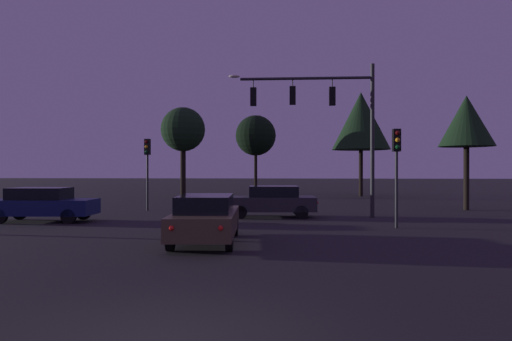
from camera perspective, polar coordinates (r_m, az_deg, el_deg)
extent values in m
plane|color=black|center=(30.23, 0.46, -4.28)|extent=(168.00, 168.00, 0.00)
cylinder|color=#232326|center=(22.46, 14.61, 3.70)|extent=(0.20, 0.20, 7.46)
cylinder|color=#232326|center=(22.48, 6.36, 11.59)|extent=(6.44, 0.15, 0.14)
ellipsoid|color=#F4EACC|center=(22.62, -2.78, 11.90)|extent=(0.56, 0.28, 0.16)
cylinder|color=#232326|center=(22.53, 9.69, 10.99)|extent=(0.05, 0.05, 0.44)
cube|color=black|center=(22.42, 9.69, 9.31)|extent=(0.30, 0.24, 0.90)
sphere|color=red|center=(22.60, 9.66, 9.96)|extent=(0.18, 0.18, 0.18)
sphere|color=#56380C|center=(22.56, 9.66, 9.26)|extent=(0.18, 0.18, 0.18)
sphere|color=#0C4219|center=(22.51, 9.65, 8.55)|extent=(0.18, 0.18, 0.18)
cylinder|color=#232326|center=(22.42, 4.68, 11.12)|extent=(0.05, 0.05, 0.38)
cube|color=black|center=(22.31, 4.68, 9.50)|extent=(0.30, 0.24, 0.90)
sphere|color=red|center=(22.49, 4.68, 10.15)|extent=(0.18, 0.18, 0.18)
sphere|color=#56380C|center=(22.45, 4.68, 9.45)|extent=(0.18, 0.18, 0.18)
sphere|color=#0C4219|center=(22.40, 4.68, 8.74)|extent=(0.18, 0.18, 0.18)
cylinder|color=#232326|center=(22.47, -0.34, 11.04)|extent=(0.05, 0.05, 0.42)
cube|color=black|center=(22.35, -0.34, 9.38)|extent=(0.30, 0.24, 0.90)
sphere|color=red|center=(22.54, -0.32, 10.02)|extent=(0.18, 0.18, 0.18)
sphere|color=#56380C|center=(22.49, -0.32, 9.32)|extent=(0.18, 0.18, 0.18)
sphere|color=#0C4219|center=(22.45, -0.32, 8.61)|extent=(0.18, 0.18, 0.18)
cylinder|color=#232326|center=(18.66, 17.46, -2.36)|extent=(0.12, 0.12, 3.05)
cube|color=black|center=(18.68, 17.47, 3.70)|extent=(0.31, 0.25, 0.90)
sphere|color=#4C0A0A|center=(18.57, 17.59, 4.59)|extent=(0.18, 0.18, 0.18)
sphere|color=#F9A319|center=(18.55, 17.59, 3.73)|extent=(0.18, 0.18, 0.18)
sphere|color=#0C4219|center=(18.53, 17.59, 2.86)|extent=(0.18, 0.18, 0.18)
cylinder|color=#232326|center=(25.94, -13.66, -1.53)|extent=(0.12, 0.12, 3.15)
cube|color=black|center=(25.96, -13.66, 2.94)|extent=(0.33, 0.28, 0.90)
sphere|color=#4C0A0A|center=(25.85, -13.80, 3.58)|extent=(0.18, 0.18, 0.18)
sphere|color=#F9A319|center=(25.84, -13.80, 2.96)|extent=(0.18, 0.18, 0.18)
sphere|color=#0C4219|center=(25.82, -13.80, 2.34)|extent=(0.18, 0.18, 0.18)
cube|color=#473828|center=(14.44, -6.38, -6.52)|extent=(2.14, 4.65, 0.68)
cube|color=black|center=(14.23, -6.45, -4.19)|extent=(1.76, 2.55, 0.52)
cylinder|color=black|center=(16.07, -8.75, -7.06)|extent=(0.24, 0.65, 0.64)
cylinder|color=black|center=(15.89, -2.70, -7.14)|extent=(0.24, 0.65, 0.64)
cylinder|color=black|center=(13.14, -10.85, -8.68)|extent=(0.24, 0.65, 0.64)
cylinder|color=black|center=(12.92, -3.41, -8.83)|extent=(0.24, 0.65, 0.64)
sphere|color=red|center=(12.28, -10.72, -7.23)|extent=(0.14, 0.14, 0.14)
sphere|color=red|center=(12.10, -4.53, -7.34)|extent=(0.14, 0.14, 0.14)
cube|color=#232328|center=(21.93, 1.85, -4.23)|extent=(4.45, 2.08, 0.68)
cube|color=black|center=(21.90, 2.24, -2.67)|extent=(2.44, 1.72, 0.52)
cylinder|color=black|center=(21.15, -2.01, -5.32)|extent=(0.65, 0.23, 0.64)
cylinder|color=black|center=(22.79, -1.83, -4.93)|extent=(0.65, 0.23, 0.64)
cylinder|color=black|center=(21.22, 5.81, -5.30)|extent=(0.65, 0.23, 0.64)
cylinder|color=black|center=(22.86, 5.42, -4.91)|extent=(0.65, 0.23, 0.64)
sphere|color=red|center=(21.45, 7.76, -4.07)|extent=(0.14, 0.14, 0.14)
sphere|color=red|center=(22.73, 7.35, -3.83)|extent=(0.14, 0.14, 0.14)
cube|color=#0F1947|center=(22.13, -25.47, -4.21)|extent=(4.59, 2.02, 0.68)
cube|color=black|center=(22.16, -25.82, -2.65)|extent=(2.51, 1.67, 0.52)
cylinder|color=black|center=(22.29, -21.11, -5.05)|extent=(0.65, 0.23, 0.64)
cylinder|color=black|center=(20.82, -22.76, -5.42)|extent=(0.65, 0.23, 0.64)
cylinder|color=black|center=(23.55, -27.87, -4.78)|extent=(0.65, 0.23, 0.64)
cylinder|color=black|center=(22.17, -29.86, -5.09)|extent=(0.65, 0.23, 0.64)
sphere|color=red|center=(23.75, -29.71, -3.68)|extent=(0.14, 0.14, 0.14)
cylinder|color=black|center=(38.88, -9.27, -0.02)|extent=(0.46, 0.46, 4.45)
sphere|color=black|center=(39.04, -9.28, 5.20)|extent=(3.79, 3.79, 3.79)
cylinder|color=black|center=(28.35, 25.22, -0.90)|extent=(0.31, 0.31, 3.65)
cone|color=black|center=(28.48, 25.23, 5.74)|extent=(3.09, 3.09, 2.94)
cylinder|color=black|center=(39.85, 13.22, -0.30)|extent=(0.35, 0.35, 4.05)
cone|color=black|center=(40.07, 13.22, 6.18)|extent=(5.01, 5.01, 5.00)
cylinder|color=black|center=(43.79, -0.04, -0.11)|extent=(0.31, 0.31, 4.27)
sphere|color=black|center=(43.91, -0.04, 4.48)|extent=(3.96, 3.96, 3.96)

